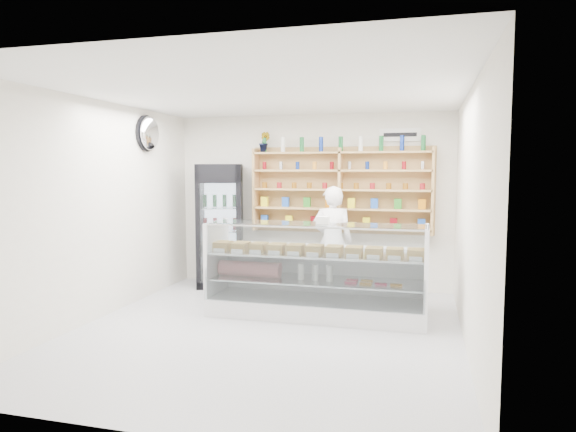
# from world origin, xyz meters

# --- Properties ---
(room) EXTENTS (5.00, 5.00, 5.00)m
(room) POSITION_xyz_m (0.00, 0.00, 1.40)
(room) COLOR #B9B8BE
(room) RESTS_ON ground
(display_counter) EXTENTS (2.82, 0.84, 1.23)m
(display_counter) POSITION_xyz_m (0.44, 0.79, 0.34)
(display_counter) COLOR white
(display_counter) RESTS_ON floor
(shop_worker) EXTENTS (0.66, 0.48, 1.67)m
(shop_worker) POSITION_xyz_m (0.45, 1.93, 0.84)
(shop_worker) COLOR white
(shop_worker) RESTS_ON floor
(drinks_cooler) EXTENTS (0.90, 0.88, 2.00)m
(drinks_cooler) POSITION_xyz_m (-1.46, 2.14, 1.01)
(drinks_cooler) COLOR black
(drinks_cooler) RESTS_ON floor
(wall_shelving) EXTENTS (2.84, 0.28, 1.33)m
(wall_shelving) POSITION_xyz_m (0.50, 2.34, 1.59)
(wall_shelving) COLOR tan
(wall_shelving) RESTS_ON back_wall
(potted_plant) EXTENTS (0.18, 0.15, 0.33)m
(potted_plant) POSITION_xyz_m (-0.75, 2.34, 2.36)
(potted_plant) COLOR #1E6626
(potted_plant) RESTS_ON wall_shelving
(security_mirror) EXTENTS (0.15, 0.50, 0.50)m
(security_mirror) POSITION_xyz_m (-2.17, 1.20, 2.45)
(security_mirror) COLOR silver
(security_mirror) RESTS_ON left_wall
(wall_sign) EXTENTS (0.62, 0.03, 0.20)m
(wall_sign) POSITION_xyz_m (1.40, 2.47, 2.45)
(wall_sign) COLOR white
(wall_sign) RESTS_ON back_wall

